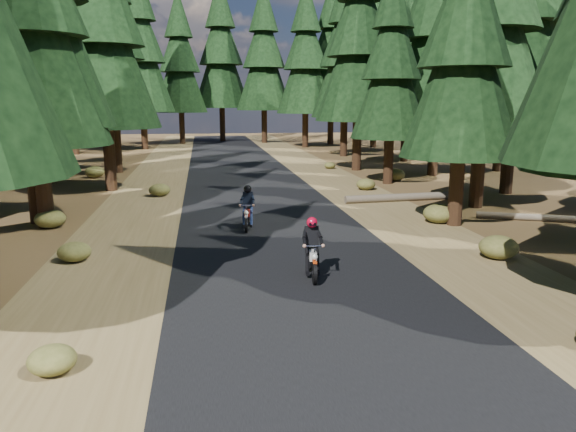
# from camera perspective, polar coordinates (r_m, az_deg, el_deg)

# --- Properties ---
(ground) EXTENTS (120.00, 120.00, 0.00)m
(ground) POSITION_cam_1_polar(r_m,az_deg,el_deg) (13.50, 0.97, -5.85)
(ground) COLOR #413017
(ground) RESTS_ON ground
(road) EXTENTS (6.00, 100.00, 0.01)m
(road) POSITION_cam_1_polar(r_m,az_deg,el_deg) (18.28, -1.66, -1.18)
(road) COLOR black
(road) RESTS_ON ground
(shoulder_l) EXTENTS (3.20, 100.00, 0.01)m
(shoulder_l) POSITION_cam_1_polar(r_m,az_deg,el_deg) (18.31, -16.11, -1.63)
(shoulder_l) COLOR brown
(shoulder_l) RESTS_ON ground
(shoulder_r) EXTENTS (3.20, 100.00, 0.01)m
(shoulder_r) POSITION_cam_1_polar(r_m,az_deg,el_deg) (19.37, 11.97, -0.71)
(shoulder_r) COLOR brown
(shoulder_r) RESTS_ON ground
(pine_forest) EXTENTS (34.59, 55.08, 16.32)m
(pine_forest) POSITION_cam_1_polar(r_m,az_deg,el_deg) (34.03, -5.29, 18.03)
(pine_forest) COLOR black
(pine_forest) RESTS_ON ground
(log_near) EXTENTS (5.17, 0.79, 0.32)m
(log_near) POSITION_cam_1_polar(r_m,az_deg,el_deg) (23.63, 11.75, 1.88)
(log_near) COLOR #4C4233
(log_near) RESTS_ON ground
(log_far) EXTENTS (4.14, 1.99, 0.24)m
(log_far) POSITION_cam_1_polar(r_m,az_deg,el_deg) (21.13, 24.56, -0.18)
(log_far) COLOR #4C4233
(log_far) RESTS_ON ground
(understory_shrubs) EXTENTS (16.63, 29.91, 0.64)m
(understory_shrubs) POSITION_cam_1_polar(r_m,az_deg,el_deg) (20.73, -0.33, 1.13)
(understory_shrubs) COLOR #474C1E
(understory_shrubs) RESTS_ON ground
(rider_lead) EXTENTS (0.62, 1.61, 1.41)m
(rider_lead) POSITION_cam_1_polar(r_m,az_deg,el_deg) (13.06, 2.48, -4.28)
(rider_lead) COLOR silver
(rider_lead) RESTS_ON road
(rider_follow) EXTENTS (0.72, 1.63, 1.41)m
(rider_follow) POSITION_cam_1_polar(r_m,az_deg,el_deg) (17.99, -4.13, 0.12)
(rider_follow) COLOR maroon
(rider_follow) RESTS_ON road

